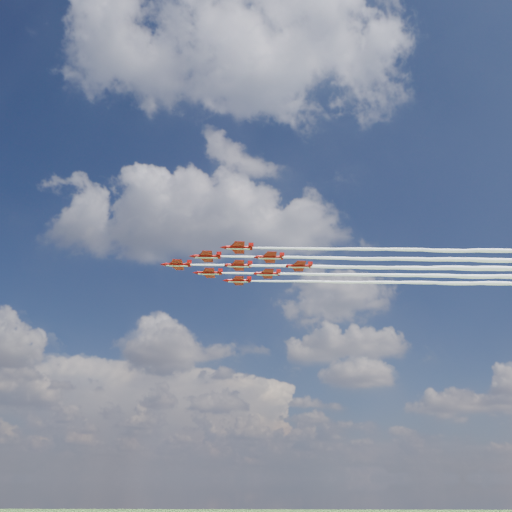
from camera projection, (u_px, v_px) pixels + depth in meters
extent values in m
cylinder|color=#A70C09|center=(177.00, 265.00, 168.04)|extent=(7.82, 1.57, 1.07)
cone|color=#A70C09|center=(163.00, 264.00, 167.90)|extent=(2.01, 1.19, 1.07)
cone|color=#A70C09|center=(191.00, 265.00, 168.18)|extent=(1.52, 1.06, 0.97)
ellipsoid|color=black|center=(171.00, 263.00, 168.16)|extent=(2.07, 1.01, 0.70)
cube|color=#A70C09|center=(178.00, 265.00, 168.04)|extent=(3.67, 9.11, 0.14)
cube|color=#A70C09|center=(189.00, 265.00, 168.16)|extent=(1.58, 3.57, 0.12)
cube|color=#A70C09|center=(189.00, 262.00, 168.52)|extent=(1.56, 0.24, 1.75)
cube|color=white|center=(177.00, 266.00, 167.84)|extent=(7.32, 1.34, 0.12)
cylinder|color=#A70C09|center=(206.00, 256.00, 161.84)|extent=(7.82, 1.57, 1.07)
cone|color=#A70C09|center=(191.00, 256.00, 161.70)|extent=(2.01, 1.19, 1.07)
cone|color=#A70C09|center=(220.00, 257.00, 161.98)|extent=(1.52, 1.06, 0.97)
ellipsoid|color=black|center=(200.00, 255.00, 161.96)|extent=(2.07, 1.01, 0.70)
cube|color=#A70C09|center=(208.00, 257.00, 161.84)|extent=(3.67, 9.11, 0.14)
cube|color=#A70C09|center=(218.00, 257.00, 161.96)|extent=(1.58, 3.57, 0.12)
cube|color=#A70C09|center=(219.00, 254.00, 162.32)|extent=(1.56, 0.24, 1.75)
cube|color=white|center=(206.00, 258.00, 161.65)|extent=(7.32, 1.34, 0.12)
cylinder|color=#A70C09|center=(209.00, 273.00, 174.85)|extent=(7.82, 1.57, 1.07)
cone|color=#A70C09|center=(195.00, 273.00, 174.71)|extent=(2.01, 1.19, 1.07)
cone|color=#A70C09|center=(222.00, 273.00, 174.99)|extent=(1.52, 1.06, 0.97)
ellipsoid|color=black|center=(203.00, 272.00, 174.97)|extent=(2.07, 1.01, 0.70)
cube|color=#A70C09|center=(210.00, 273.00, 174.85)|extent=(3.67, 9.11, 0.14)
cube|color=#A70C09|center=(220.00, 273.00, 174.97)|extent=(1.58, 3.57, 0.12)
cube|color=#A70C09|center=(220.00, 271.00, 175.33)|extent=(1.56, 0.24, 1.75)
cube|color=white|center=(209.00, 274.00, 174.65)|extent=(7.32, 1.34, 0.12)
cylinder|color=#A70C09|center=(238.00, 248.00, 155.65)|extent=(7.82, 1.57, 1.07)
cone|color=#A70C09|center=(222.00, 247.00, 155.50)|extent=(2.01, 1.19, 1.07)
cone|color=#A70C09|center=(253.00, 248.00, 155.78)|extent=(1.52, 1.06, 0.97)
ellipsoid|color=black|center=(232.00, 246.00, 155.77)|extent=(2.07, 1.01, 0.70)
cube|color=#A70C09|center=(240.00, 248.00, 155.64)|extent=(3.67, 9.11, 0.14)
cube|color=#A70C09|center=(250.00, 248.00, 155.76)|extent=(1.58, 3.57, 0.12)
cube|color=#A70C09|center=(251.00, 245.00, 156.12)|extent=(1.56, 0.24, 1.75)
cube|color=white|center=(238.00, 249.00, 155.45)|extent=(7.32, 1.34, 0.12)
cylinder|color=#A70C09|center=(238.00, 265.00, 168.65)|extent=(7.82, 1.57, 1.07)
cone|color=#A70C09|center=(224.00, 265.00, 168.51)|extent=(2.01, 1.19, 1.07)
cone|color=#A70C09|center=(251.00, 266.00, 168.79)|extent=(1.52, 1.06, 0.97)
ellipsoid|color=black|center=(232.00, 264.00, 168.77)|extent=(2.07, 1.01, 0.70)
cube|color=#A70C09|center=(239.00, 266.00, 168.65)|extent=(3.67, 9.11, 0.14)
cube|color=#A70C09|center=(249.00, 266.00, 168.77)|extent=(1.58, 3.57, 0.12)
cube|color=#A70C09|center=(250.00, 263.00, 169.13)|extent=(1.56, 0.24, 1.75)
cube|color=white|center=(238.00, 267.00, 168.46)|extent=(7.32, 1.34, 0.12)
cylinder|color=#A70C09|center=(238.00, 281.00, 181.66)|extent=(7.82, 1.57, 1.07)
cone|color=#A70C09|center=(225.00, 280.00, 181.52)|extent=(2.01, 1.19, 1.07)
cone|color=#A70C09|center=(251.00, 281.00, 181.80)|extent=(1.52, 1.06, 0.97)
ellipsoid|color=black|center=(233.00, 279.00, 181.78)|extent=(2.07, 1.01, 0.70)
cube|color=#A70C09|center=(239.00, 281.00, 181.66)|extent=(3.67, 9.11, 0.14)
cube|color=#A70C09|center=(249.00, 281.00, 181.78)|extent=(1.58, 3.57, 0.12)
cube|color=#A70C09|center=(249.00, 279.00, 182.14)|extent=(1.56, 0.24, 1.75)
cube|color=white|center=(238.00, 282.00, 181.46)|extent=(7.32, 1.34, 0.12)
cylinder|color=#A70C09|center=(270.00, 257.00, 162.46)|extent=(7.82, 1.57, 1.07)
cone|color=#A70C09|center=(255.00, 257.00, 162.31)|extent=(2.01, 1.19, 1.07)
cone|color=#A70C09|center=(284.00, 257.00, 162.59)|extent=(1.52, 1.06, 0.97)
ellipsoid|color=black|center=(264.00, 256.00, 162.58)|extent=(2.07, 1.01, 0.70)
cube|color=#A70C09|center=(271.00, 257.00, 162.45)|extent=(3.67, 9.11, 0.14)
cube|color=#A70C09|center=(281.00, 257.00, 162.57)|extent=(1.58, 3.57, 0.12)
cube|color=#A70C09|center=(282.00, 255.00, 162.93)|extent=(1.56, 0.24, 1.75)
cube|color=white|center=(270.00, 259.00, 162.26)|extent=(7.32, 1.34, 0.12)
cylinder|color=#A70C09|center=(267.00, 274.00, 175.46)|extent=(7.82, 1.57, 1.07)
cone|color=#A70C09|center=(253.00, 273.00, 175.32)|extent=(2.01, 1.19, 1.07)
cone|color=#A70C09|center=(280.00, 274.00, 175.60)|extent=(1.52, 1.06, 0.97)
ellipsoid|color=black|center=(262.00, 272.00, 175.58)|extent=(2.07, 1.01, 0.70)
cube|color=#A70C09|center=(269.00, 274.00, 175.46)|extent=(3.67, 9.11, 0.14)
cube|color=#A70C09|center=(278.00, 274.00, 175.58)|extent=(1.58, 3.57, 0.12)
cube|color=#A70C09|center=(279.00, 271.00, 175.94)|extent=(1.56, 0.24, 1.75)
cube|color=white|center=(267.00, 275.00, 175.27)|extent=(7.32, 1.34, 0.12)
cylinder|color=#A70C09|center=(299.00, 266.00, 169.27)|extent=(7.82, 1.57, 1.07)
cone|color=#A70C09|center=(284.00, 266.00, 169.12)|extent=(2.01, 1.19, 1.07)
cone|color=#A70C09|center=(312.00, 266.00, 169.40)|extent=(1.52, 1.06, 0.97)
ellipsoid|color=black|center=(293.00, 265.00, 169.39)|extent=(2.07, 1.01, 0.70)
cube|color=#A70C09|center=(300.00, 266.00, 169.26)|extent=(3.67, 9.11, 0.14)
cube|color=#A70C09|center=(310.00, 266.00, 169.38)|extent=(1.58, 3.57, 0.12)
cube|color=#A70C09|center=(310.00, 264.00, 169.74)|extent=(1.56, 0.24, 1.75)
cube|color=white|center=(299.00, 267.00, 169.07)|extent=(7.32, 1.34, 0.12)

